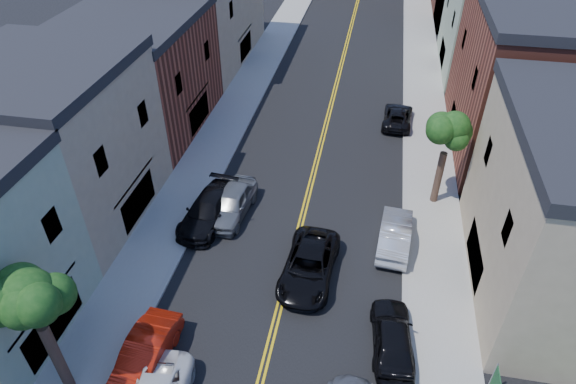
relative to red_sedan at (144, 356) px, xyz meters
The scene contains 18 objects.
sidewalk_left 24.63m from the red_sedan, 96.54° to the left, with size 3.20×100.00×0.15m, color gray.
sidewalk_right 27.71m from the red_sedan, 62.02° to the left, with size 3.20×100.00×0.15m, color gray.
curb_left 24.49m from the red_sedan, 92.47° to the left, with size 0.30×100.00×0.15m, color gray.
curb_right 26.93m from the red_sedan, 65.31° to the left, with size 0.30×100.00×0.15m, color gray.
bldg_left_tan_near 13.51m from the red_sedan, 133.27° to the left, with size 9.00×10.00×9.00m, color #998466.
bldg_left_brick 22.54m from the red_sedan, 113.52° to the left, with size 9.00×12.00×8.00m, color brown.
bldg_left_tan_far 35.81m from the red_sedan, 104.49° to the left, with size 9.00×16.00×9.50m, color #998466.
bldg_right_brick 29.78m from the red_sedan, 49.63° to the left, with size 9.00×14.00×10.00m, color brown.
bldg_right_palegrn 41.30m from the red_sedan, 62.36° to the left, with size 9.00×12.00×8.50m, color gray.
tree_left_mid 6.61m from the red_sedan, 151.14° to the right, with size 5.20×5.20×9.29m.
tree_right_far 20.08m from the red_sedan, 48.02° to the left, with size 4.40×4.40×8.03m.
red_sedan is the anchor object (origin of this frame).
grey_car_left 10.99m from the red_sedan, 85.70° to the left, with size 2.01×4.99×1.70m, color #5B5F63.
black_car_left 10.11m from the red_sedan, 92.30° to the left, with size 2.23×5.49×1.59m, color black.
black_car_right 11.03m from the red_sedan, 16.10° to the left, with size 1.83×4.54×1.55m, color black.
silver_car_right 14.58m from the red_sedan, 43.40° to the left, with size 1.69×4.83×1.59m, color #B6B9BF.
dark_car_right_far 26.41m from the red_sedan, 66.35° to the left, with size 2.17×4.70×1.31m, color black.
black_suv_lane 9.15m from the red_sedan, 47.26° to the left, with size 2.59×5.61×1.56m, color black.
Camera 1 is at (3.40, 4.27, 19.45)m, focal length 30.71 mm.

